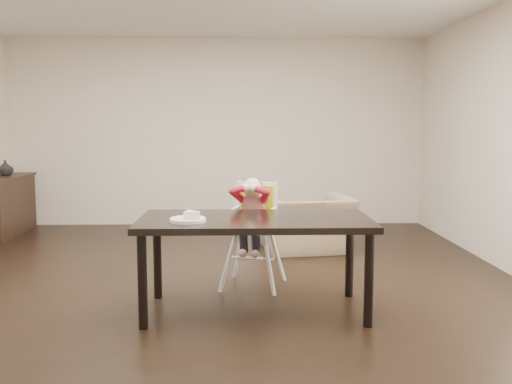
# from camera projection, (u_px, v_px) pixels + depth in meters

# --- Properties ---
(ground) EXTENTS (7.00, 7.00, 0.00)m
(ground) POSITION_uv_depth(u_px,v_px,m) (201.00, 294.00, 4.96)
(ground) COLOR black
(ground) RESTS_ON ground
(room_walls) EXTENTS (6.02, 7.02, 2.71)m
(room_walls) POSITION_uv_depth(u_px,v_px,m) (199.00, 78.00, 4.74)
(room_walls) COLOR beige
(room_walls) RESTS_ON ground
(dining_table) EXTENTS (1.80, 0.90, 0.75)m
(dining_table) POSITION_uv_depth(u_px,v_px,m) (255.00, 228.00, 4.45)
(dining_table) COLOR black
(dining_table) RESTS_ON ground
(high_chair) EXTENTS (0.51, 0.51, 1.00)m
(high_chair) POSITION_uv_depth(u_px,v_px,m) (254.00, 210.00, 5.16)
(high_chair) COLOR white
(high_chair) RESTS_ON ground
(plate) EXTENTS (0.31, 0.31, 0.08)m
(plate) POSITION_uv_depth(u_px,v_px,m) (189.00, 218.00, 4.27)
(plate) COLOR white
(plate) RESTS_ON dining_table
(armchair) EXTENTS (1.08, 0.78, 0.87)m
(armchair) POSITION_uv_depth(u_px,v_px,m) (306.00, 214.00, 6.62)
(armchair) COLOR #987E60
(armchair) RESTS_ON ground
(sideboard) EXTENTS (0.44, 1.26, 0.79)m
(sideboard) POSITION_uv_depth(u_px,v_px,m) (4.00, 206.00, 7.52)
(sideboard) COLOR black
(sideboard) RESTS_ON ground
(vase) EXTENTS (0.23, 0.24, 0.20)m
(vase) POSITION_uv_depth(u_px,v_px,m) (5.00, 168.00, 7.57)
(vase) COLOR #99999E
(vase) RESTS_ON sideboard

